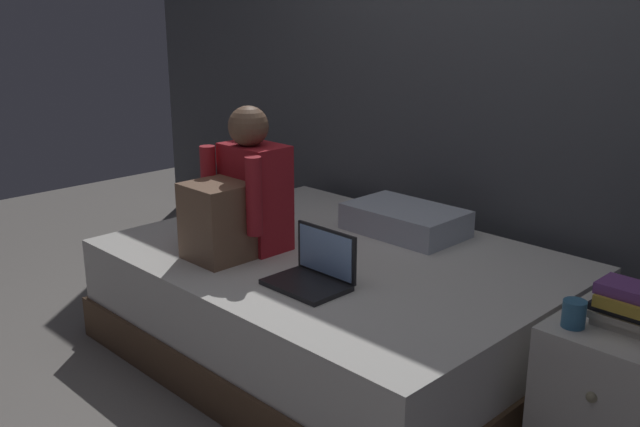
% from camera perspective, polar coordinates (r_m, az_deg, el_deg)
% --- Properties ---
extents(ground_plane, '(8.00, 8.00, 0.00)m').
position_cam_1_polar(ground_plane, '(3.08, 0.05, -14.17)').
color(ground_plane, gray).
extents(wall_back, '(5.60, 0.10, 2.70)m').
position_cam_1_polar(wall_back, '(3.60, 14.10, 12.55)').
color(wall_back, '#4C4F54').
rests_on(wall_back, ground_plane).
extents(bed, '(2.00, 1.50, 0.49)m').
position_cam_1_polar(bed, '(3.28, 1.32, -7.32)').
color(bed, brown).
rests_on(bed, ground_plane).
extents(nightstand, '(0.44, 0.46, 0.57)m').
position_cam_1_polar(nightstand, '(2.64, 22.84, -14.07)').
color(nightstand, beige).
rests_on(nightstand, ground_plane).
extents(person_sitting, '(0.39, 0.44, 0.66)m').
position_cam_1_polar(person_sitting, '(3.16, -6.47, 1.24)').
color(person_sitting, '#B21E28').
rests_on(person_sitting, bed).
extents(laptop, '(0.32, 0.23, 0.22)m').
position_cam_1_polar(laptop, '(2.83, -0.47, -4.71)').
color(laptop, black).
rests_on(laptop, bed).
extents(pillow, '(0.56, 0.36, 0.13)m').
position_cam_1_polar(pillow, '(3.47, 6.88, -0.52)').
color(pillow, silver).
rests_on(pillow, bed).
extents(book_stack, '(0.23, 0.16, 0.15)m').
position_cam_1_polar(book_stack, '(2.48, 23.69, -6.91)').
color(book_stack, beige).
rests_on(book_stack, nightstand).
extents(mug, '(0.08, 0.08, 0.09)m').
position_cam_1_polar(mug, '(2.44, 19.79, -7.61)').
color(mug, teal).
rests_on(mug, nightstand).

